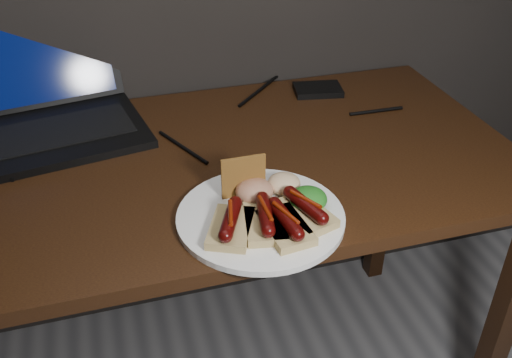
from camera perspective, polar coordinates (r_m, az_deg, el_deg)
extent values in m
cube|color=#37200D|center=(1.23, -5.91, 1.23)|extent=(1.40, 0.70, 0.03)
cube|color=#37200D|center=(1.51, 23.35, -13.23)|extent=(0.05, 0.05, 0.72)
cube|color=#37200D|center=(1.87, 12.73, -0.85)|extent=(0.05, 0.05, 0.72)
cube|color=black|center=(1.38, -18.97, 4.23)|extent=(0.42, 0.34, 0.02)
cube|color=black|center=(1.37, -19.04, 4.62)|extent=(0.34, 0.21, 0.00)
cube|color=black|center=(1.49, -21.04, 11.31)|extent=(0.38, 0.15, 0.23)
cube|color=#09145A|center=(1.49, -21.04, 11.31)|extent=(0.34, 0.13, 0.20)
cube|color=black|center=(1.53, 6.20, 8.87)|extent=(0.14, 0.10, 0.02)
cylinder|color=black|center=(1.27, -7.34, 3.19)|extent=(0.08, 0.17, 0.01)
cylinder|color=black|center=(1.53, 0.38, 8.89)|extent=(0.16, 0.16, 0.01)
cylinder|color=black|center=(1.45, 11.93, 6.67)|extent=(0.14, 0.01, 0.01)
cylinder|color=black|center=(1.34, -23.12, 2.11)|extent=(0.02, 0.20, 0.01)
cylinder|color=white|center=(1.05, 0.46, -3.80)|extent=(0.40, 0.40, 0.01)
cube|color=#CDB878|center=(1.00, -2.53, -4.91)|extent=(0.11, 0.13, 0.02)
cylinder|color=#4D0506|center=(0.99, -2.56, -3.98)|extent=(0.06, 0.10, 0.02)
sphere|color=#4D0506|center=(0.95, -3.08, -5.70)|extent=(0.03, 0.02, 0.02)
sphere|color=#4D0506|center=(1.02, -2.08, -2.38)|extent=(0.02, 0.02, 0.02)
cylinder|color=#671804|center=(0.98, -2.58, -3.40)|extent=(0.02, 0.07, 0.01)
cube|color=#CDB878|center=(1.01, 0.91, -4.44)|extent=(0.09, 0.13, 0.02)
cylinder|color=#4D0506|center=(1.00, 0.92, -3.51)|extent=(0.04, 0.10, 0.02)
sphere|color=#4D0506|center=(0.96, 1.23, -5.21)|extent=(0.03, 0.02, 0.02)
sphere|color=#4D0506|center=(1.03, 0.64, -1.94)|extent=(0.02, 0.02, 0.02)
cylinder|color=#671804|center=(0.99, 0.93, -2.93)|extent=(0.01, 0.07, 0.01)
cube|color=#CDB878|center=(1.03, 4.90, -3.51)|extent=(0.10, 0.13, 0.02)
cylinder|color=#4D0506|center=(1.02, 4.96, -2.59)|extent=(0.05, 0.10, 0.02)
sphere|color=#4D0506|center=(0.99, 6.62, -3.94)|extent=(0.03, 0.02, 0.02)
sphere|color=#4D0506|center=(1.05, 3.39, -1.32)|extent=(0.03, 0.02, 0.02)
cylinder|color=#671804|center=(1.01, 4.99, -2.02)|extent=(0.04, 0.07, 0.01)
cube|color=#CDB878|center=(1.00, 2.94, -4.89)|extent=(0.08, 0.12, 0.02)
cylinder|color=#4D0506|center=(0.99, 2.97, -3.95)|extent=(0.04, 0.10, 0.02)
sphere|color=#4D0506|center=(0.95, 4.20, -5.54)|extent=(0.02, 0.02, 0.02)
sphere|color=#4D0506|center=(1.02, 1.83, -2.47)|extent=(0.02, 0.02, 0.02)
cylinder|color=#671804|center=(0.98, 2.99, -3.37)|extent=(0.03, 0.07, 0.01)
cube|color=#AA752E|center=(1.07, -1.26, 0.24)|extent=(0.09, 0.01, 0.08)
ellipsoid|color=#136119|center=(1.05, 5.25, -1.99)|extent=(0.07, 0.07, 0.04)
ellipsoid|color=maroon|center=(1.07, -0.15, -1.17)|extent=(0.07, 0.07, 0.04)
ellipsoid|color=beige|center=(1.09, 2.82, -0.45)|extent=(0.06, 0.06, 0.04)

